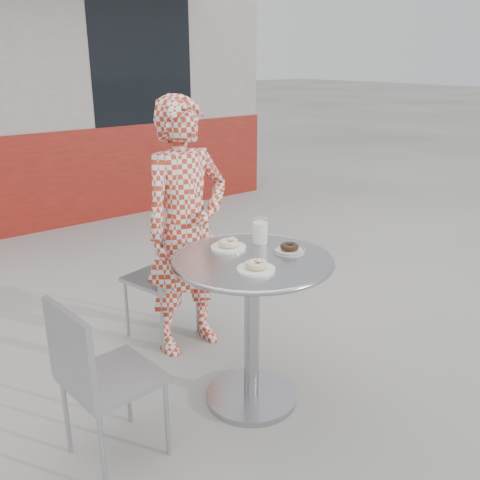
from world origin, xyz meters
TOP-DOWN VIEW (x-y plane):
  - ground at (0.00, 0.00)m, footprint 60.00×60.00m
  - bistro_table at (-0.00, 0.04)m, footprint 0.79×0.79m
  - chair_far at (-0.00, 0.93)m, footprint 0.45×0.45m
  - chair_left at (-0.75, 0.10)m, footprint 0.41×0.40m
  - seated_person at (0.07, 0.73)m, footprint 0.56×0.37m
  - plate_far at (-0.01, 0.23)m, footprint 0.18×0.18m
  - plate_near at (-0.09, -0.08)m, footprint 0.18×0.18m
  - plate_checker at (0.20, 0.00)m, footprint 0.16×0.16m
  - milk_cup at (0.17, 0.19)m, footprint 0.09×0.09m

SIDE VIEW (x-z plane):
  - ground at x=0.00m, z-range 0.00..0.00m
  - chair_far at x=0.00m, z-range -0.15..0.63m
  - chair_left at x=-0.75m, z-range -0.15..0.63m
  - bistro_table at x=0.00m, z-range 0.20..1.00m
  - seated_person at x=0.07m, z-range 0.00..1.53m
  - plate_checker at x=0.20m, z-range 0.79..0.83m
  - plate_near at x=-0.09m, z-range 0.79..0.84m
  - plate_far at x=-0.01m, z-range 0.79..0.84m
  - milk_cup at x=0.17m, z-range 0.79..0.93m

